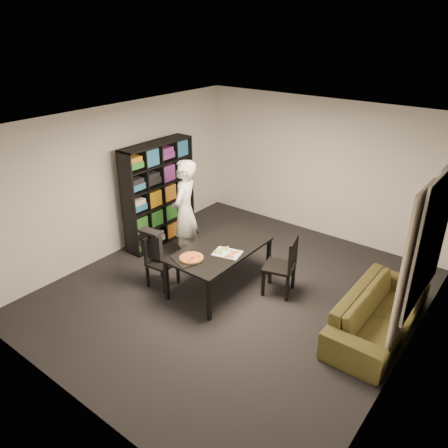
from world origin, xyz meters
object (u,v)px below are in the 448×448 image
Objects in this scene: chair_left at (158,257)px; pepperoni_pizza at (191,258)px; person at (185,212)px; sofa at (379,313)px; baking_tray at (186,260)px; chair_right at (285,263)px; bookshelf at (159,194)px; dining_table at (220,252)px.

pepperoni_pizza is (0.70, 0.02, 0.22)m from chair_left.
sofa is (3.35, 0.12, -0.61)m from person.
pepperoni_pizza is at bearing 50.66° from baking_tray.
pepperoni_pizza is (-1.02, -0.96, 0.17)m from chair_right.
person is at bearing -16.88° from bookshelf.
chair_left is at bearing 106.89° from sofa.
bookshelf reaches higher than dining_table.
sofa is at bearing 73.89° from chair_right.
person is 3.41m from sofa.
bookshelf is 1.17× the size of dining_table.
dining_table is 1.08m from person.
bookshelf is at bearing 145.61° from baking_tray.
chair_right reaches higher than baking_tray.
baking_tray is at bearing -34.39° from bookshelf.
chair_right is at bearing -65.29° from chair_left.
bookshelf is 4.75× the size of baking_tray.
person is (0.87, -0.26, -0.04)m from bookshelf.
bookshelf is 1.05× the size of person.
chair_right is (2.76, -0.13, -0.41)m from bookshelf.
dining_table is at bearing -61.59° from chair_left.
person reaches higher than baking_tray.
sofa is at bearing 70.03° from person.
chair_right is 1.93m from person.
dining_table reaches higher than sofa.
chair_left is 0.47× the size of person.
dining_table is at bearing 73.64° from baking_tray.
chair_right is 1.41m from pepperoni_pizza.
bookshelf reaches higher than chair_right.
person is at bearing 132.62° from baking_tray.
dining_table is 0.98m from chair_left.
baking_tray is at bearing -129.34° from pepperoni_pizza.
sofa is (1.46, -0.01, -0.24)m from chair_right.
chair_right is 1.49m from baking_tray.
bookshelf is at bearing 147.93° from pepperoni_pizza.
dining_table is 0.90× the size of person.
person is 1.22m from pepperoni_pizza.
chair_left reaches higher than dining_table.
baking_tray is at bearing 20.61° from person.
baking_tray is 0.09m from pepperoni_pizza.
pepperoni_pizza is at bearing -32.07° from bookshelf.
dining_table is at bearing -79.47° from chair_right.
dining_table is at bearing -17.04° from bookshelf.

